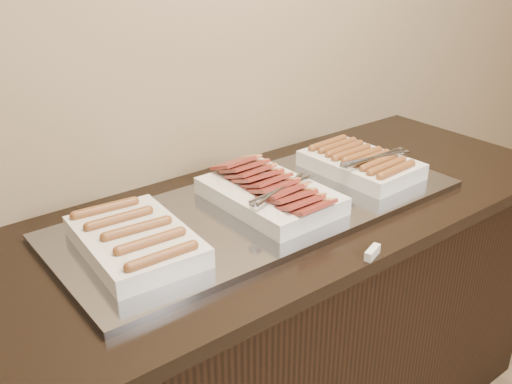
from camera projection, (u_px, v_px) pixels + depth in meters
counter at (265, 334)px, 1.84m from camera, size 2.06×0.76×0.90m
warming_tray at (263, 209)px, 1.64m from camera, size 1.20×0.50×0.02m
dish_left at (135, 240)px, 1.40m from camera, size 0.26×0.38×0.07m
dish_center at (270, 193)px, 1.63m from camera, size 0.28×0.42×0.10m
dish_right at (361, 163)px, 1.84m from camera, size 0.27×0.36×0.08m
label_holder at (372, 253)px, 1.41m from camera, size 0.06×0.04×0.02m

